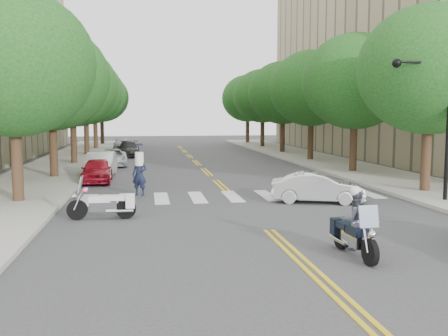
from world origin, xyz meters
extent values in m
plane|color=#38383A|center=(0.00, 0.00, 0.00)|extent=(140.00, 140.00, 0.00)
cube|color=#9E9991|center=(-9.50, 22.00, 0.07)|extent=(5.00, 60.00, 0.15)
cube|color=#9E9991|center=(9.50, 22.00, 0.07)|extent=(5.00, 60.00, 0.15)
cylinder|color=#382316|center=(-8.80, 6.00, 1.66)|extent=(0.44, 0.44, 3.32)
ellipsoid|color=#144716|center=(-8.80, 6.00, 5.56)|extent=(6.40, 6.40, 5.76)
cylinder|color=#382316|center=(-8.80, 14.00, 1.66)|extent=(0.44, 0.44, 3.32)
ellipsoid|color=#144716|center=(-8.80, 14.00, 5.56)|extent=(6.40, 6.40, 5.76)
cylinder|color=#382316|center=(-8.80, 22.00, 1.66)|extent=(0.44, 0.44, 3.32)
ellipsoid|color=#144716|center=(-8.80, 22.00, 5.56)|extent=(6.40, 6.40, 5.76)
cylinder|color=#382316|center=(-8.80, 30.00, 1.66)|extent=(0.44, 0.44, 3.32)
ellipsoid|color=#144716|center=(-8.80, 30.00, 5.56)|extent=(6.40, 6.40, 5.76)
cylinder|color=#382316|center=(-8.80, 38.00, 1.66)|extent=(0.44, 0.44, 3.32)
ellipsoid|color=#144716|center=(-8.80, 38.00, 5.56)|extent=(6.40, 6.40, 5.76)
cylinder|color=#382316|center=(-8.80, 46.00, 1.66)|extent=(0.44, 0.44, 3.32)
ellipsoid|color=#144716|center=(-8.80, 46.00, 5.56)|extent=(6.40, 6.40, 5.76)
cylinder|color=#382316|center=(8.80, 6.00, 1.66)|extent=(0.44, 0.44, 3.32)
ellipsoid|color=#144716|center=(8.80, 6.00, 5.56)|extent=(6.40, 6.40, 5.76)
cylinder|color=#382316|center=(8.80, 14.00, 1.66)|extent=(0.44, 0.44, 3.32)
ellipsoid|color=#144716|center=(8.80, 14.00, 5.56)|extent=(6.40, 6.40, 5.76)
cylinder|color=#382316|center=(8.80, 22.00, 1.66)|extent=(0.44, 0.44, 3.32)
ellipsoid|color=#144716|center=(8.80, 22.00, 5.56)|extent=(6.40, 6.40, 5.76)
cylinder|color=#382316|center=(8.80, 30.00, 1.66)|extent=(0.44, 0.44, 3.32)
ellipsoid|color=#144716|center=(8.80, 30.00, 5.56)|extent=(6.40, 6.40, 5.76)
cylinder|color=#382316|center=(8.80, 38.00, 1.66)|extent=(0.44, 0.44, 3.32)
ellipsoid|color=#144716|center=(8.80, 38.00, 5.56)|extent=(6.40, 6.40, 5.76)
cylinder|color=#382316|center=(8.80, 46.00, 1.66)|extent=(0.44, 0.44, 3.32)
ellipsoid|color=#144716|center=(8.80, 46.00, 5.56)|extent=(6.40, 6.40, 5.76)
cylinder|color=black|center=(8.20, 3.50, 3.00)|extent=(0.16, 0.16, 6.00)
cylinder|color=black|center=(7.00, 3.50, 5.60)|extent=(2.40, 0.10, 0.10)
sphere|color=black|center=(5.90, 3.50, 5.55)|extent=(0.36, 0.36, 0.36)
cylinder|color=black|center=(1.48, -3.93, 0.33)|extent=(0.17, 0.67, 0.66)
cylinder|color=black|center=(1.40, -2.37, 0.33)|extent=(0.21, 0.67, 0.66)
cube|color=silver|center=(1.44, -3.10, 0.44)|extent=(0.36, 0.89, 0.31)
cube|color=black|center=(1.45, -3.20, 0.68)|extent=(0.39, 0.70, 0.21)
cube|color=black|center=(1.42, -2.67, 0.70)|extent=(0.42, 0.55, 0.16)
cube|color=black|center=(1.39, -2.23, 0.58)|extent=(0.44, 0.31, 0.44)
cube|color=#8C99A5|center=(1.48, -3.80, 1.17)|extent=(0.49, 0.17, 0.53)
cube|color=red|center=(1.59, -3.63, 0.99)|extent=(0.10, 0.10, 0.08)
cube|color=#0C26E5|center=(1.35, -3.64, 0.99)|extent=(0.10, 0.10, 0.08)
imported|color=#474C56|center=(1.44, -3.10, 0.94)|extent=(0.77, 0.62, 1.53)
sphere|color=silver|center=(1.44, -3.10, 1.66)|extent=(0.29, 0.29, 0.29)
cylinder|color=black|center=(-6.07, 2.50, 0.35)|extent=(0.69, 0.15, 0.69)
cylinder|color=black|center=(-4.44, 2.50, 0.35)|extent=(0.70, 0.19, 0.69)
cube|color=silver|center=(-5.20, 2.50, 0.46)|extent=(0.92, 0.33, 0.33)
cube|color=silver|center=(-5.31, 2.50, 0.71)|extent=(0.72, 0.37, 0.22)
cube|color=silver|center=(-4.75, 2.50, 0.74)|extent=(0.56, 0.41, 0.16)
cube|color=silver|center=(-4.29, 2.50, 0.61)|extent=(0.31, 0.45, 0.46)
cube|color=#8C99A5|center=(-5.94, 2.50, 1.23)|extent=(0.16, 0.51, 0.56)
cube|color=red|center=(-5.77, 2.38, 1.04)|extent=(0.10, 0.10, 0.08)
cube|color=#0C26E5|center=(-5.77, 2.62, 1.04)|extent=(0.10, 0.10, 0.08)
imported|color=#161B33|center=(-4.02, 7.39, 0.93)|extent=(0.80, 0.69, 1.86)
imported|color=silver|center=(3.16, 4.50, 0.61)|extent=(3.94, 2.36, 1.23)
imported|color=#A91224|center=(-6.30, 12.11, 0.64)|extent=(1.56, 3.78, 1.28)
imported|color=silver|center=(-6.30, 14.50, 0.71)|extent=(1.63, 4.37, 1.42)
imported|color=#B4B8BC|center=(-6.02, 20.63, 0.59)|extent=(2.21, 4.35, 1.18)
imported|color=black|center=(-5.20, 28.50, 0.64)|extent=(1.80, 4.43, 1.29)
imported|color=#A2A2A7|center=(-6.01, 34.00, 0.68)|extent=(1.74, 4.05, 1.36)
camera|label=1|loc=(-3.73, -14.77, 3.58)|focal=40.00mm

